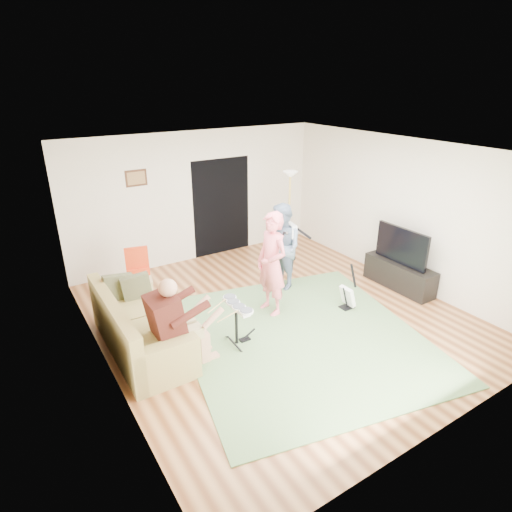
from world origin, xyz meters
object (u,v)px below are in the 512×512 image
(drum_kit, at_px, (236,326))
(guitarist, at_px, (282,247))
(torchiere_lamp, at_px, (290,200))
(tv_cabinet, at_px, (399,275))
(singer, at_px, (272,264))
(television, at_px, (402,246))
(guitar_spare, at_px, (348,296))
(sofa, at_px, (135,333))
(dining_chair, at_px, (139,284))

(drum_kit, distance_m, guitarist, 2.10)
(torchiere_lamp, bearing_deg, tv_cabinet, -67.13)
(guitarist, relative_size, tv_cabinet, 1.14)
(singer, xyz_separation_m, guitarist, (0.68, 0.67, -0.07))
(television, bearing_deg, drum_kit, 179.70)
(guitar_spare, bearing_deg, tv_cabinet, 3.21)
(guitar_spare, distance_m, torchiere_lamp, 2.58)
(guitarist, height_order, television, guitarist)
(guitarist, bearing_deg, drum_kit, -49.54)
(torchiere_lamp, bearing_deg, guitarist, -131.67)
(sofa, xyz_separation_m, dining_chair, (0.52, 1.38, 0.06))
(tv_cabinet, distance_m, television, 0.60)
(sofa, distance_m, drum_kit, 1.45)
(guitar_spare, xyz_separation_m, television, (1.32, 0.08, 0.61))
(guitarist, xyz_separation_m, tv_cabinet, (1.84, -1.21, -0.55))
(sofa, height_order, torchiere_lamp, torchiere_lamp)
(guitar_spare, distance_m, tv_cabinet, 1.37)
(singer, bearing_deg, sofa, -97.38)
(sofa, bearing_deg, television, -8.01)
(sofa, distance_m, torchiere_lamp, 4.28)
(torchiere_lamp, xyz_separation_m, television, (0.89, -2.23, -0.46))
(tv_cabinet, bearing_deg, singer, 168.02)
(guitar_spare, relative_size, tv_cabinet, 0.59)
(guitar_spare, height_order, torchiere_lamp, torchiere_lamp)
(dining_chair, distance_m, television, 4.72)
(guitar_spare, bearing_deg, television, 3.33)
(dining_chair, xyz_separation_m, television, (4.23, -2.04, 0.50))
(television, bearing_deg, sofa, 171.99)
(drum_kit, bearing_deg, television, -0.30)
(guitar_spare, bearing_deg, torchiere_lamp, 79.33)
(tv_cabinet, height_order, television, television)
(drum_kit, distance_m, singer, 1.24)
(guitarist, distance_m, television, 2.16)
(singer, xyz_separation_m, guitar_spare, (1.16, -0.61, -0.64))
(torchiere_lamp, bearing_deg, drum_kit, -139.24)
(sofa, distance_m, guitar_spare, 3.50)
(television, bearing_deg, singer, 167.79)
(sofa, bearing_deg, guitar_spare, -12.28)
(sofa, bearing_deg, tv_cabinet, -7.93)
(sofa, relative_size, singer, 1.23)
(dining_chair, relative_size, tv_cabinet, 0.69)
(guitarist, height_order, dining_chair, guitarist)
(drum_kit, bearing_deg, guitar_spare, -2.55)
(singer, bearing_deg, television, 73.72)
(singer, height_order, television, singer)
(torchiere_lamp, relative_size, television, 1.73)
(drum_kit, bearing_deg, sofa, 153.36)
(singer, xyz_separation_m, torchiere_lamp, (1.59, 1.69, 0.44))
(guitar_spare, relative_size, television, 0.75)
(drum_kit, relative_size, tv_cabinet, 0.50)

